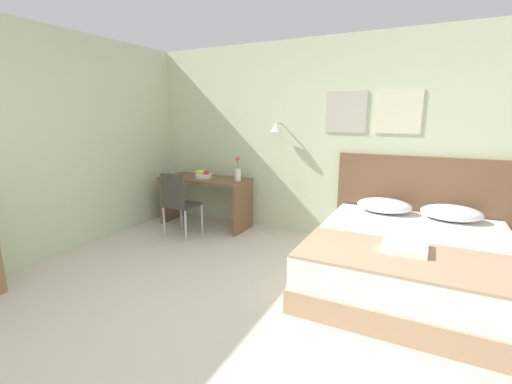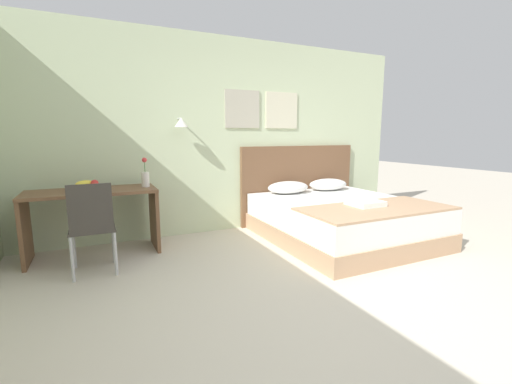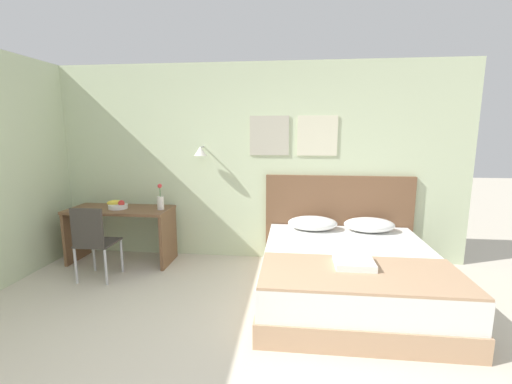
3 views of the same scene
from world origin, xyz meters
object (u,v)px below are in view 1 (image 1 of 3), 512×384
Objects in this scene: pillow_right at (451,213)px; bed at (409,262)px; folded_towel_near_foot at (405,246)px; desk_chair at (178,200)px; desk at (205,191)px; flower_vase at (238,173)px; throw_blanket at (408,258)px; fruit_bowl at (203,175)px; pillow_left at (384,206)px; headboard at (417,204)px.

bed is at bearing -114.47° from pillow_right.
folded_towel_near_foot is 2.93m from desk_chair.
desk is 3.94× the size of flower_vase.
desk reaches higher than pillow_right.
pillow_right is at bearing 72.24° from folded_towel_near_foot.
flower_vase is (0.59, 0.62, 0.33)m from desk_chair.
throw_blanket is 2.69m from flower_vase.
fruit_bowl is at bearing -179.83° from flower_vase.
flower_vase is (-2.29, 1.15, 0.29)m from folded_towel_near_foot.
desk is 0.66m from flower_vase.
throw_blanket is 5.17× the size of flower_vase.
desk is 4.90× the size of fruit_bowl.
desk_chair is 3.28× the size of fruit_bowl.
pillow_left is 2.56m from desk.
fruit_bowl is at bearing 158.35° from folded_towel_near_foot.
pillow_right is at bearing -38.17° from headboard.
flower_vase is (-2.69, -0.08, 0.26)m from pillow_right.
desk_chair is (-0.01, -0.63, -0.00)m from desk.
throw_blanket is 4.99× the size of folded_towel_near_foot.
flower_vase reaches higher than pillow_right.
folded_towel_near_foot reaches higher than bed.
headboard reaches higher than throw_blanket.
pillow_left is at bearing 1.54° from desk.
flower_vase is at bearing 0.17° from fruit_bowl.
flower_vase is (-2.33, 1.29, 0.34)m from throw_blanket.
pillow_left reaches higher than throw_blanket.
throw_blanket is at bearing -23.78° from fruit_bowl.
desk_chair reaches higher than bed.
pillow_left is 1.42m from throw_blanket.
folded_towel_near_foot is 0.26× the size of desk.
flower_vase is at bearing 151.05° from throw_blanket.
headboard is 1.44× the size of desk.
desk_chair reaches higher than desk.
desk is at bearing 155.89° from throw_blanket.
desk_chair is at bearing -161.47° from headboard.
throw_blanket is at bearing -24.11° from desk.
folded_towel_near_foot is at bearing -21.65° from fruit_bowl.
pillow_left is 2.66m from desk_chair.
folded_towel_near_foot is (0.31, -1.23, -0.03)m from pillow_left.
pillow_left is at bearing 104.45° from throw_blanket.
headboard is 1.50m from folded_towel_near_foot.
headboard is at bearing 90.00° from throw_blanket.
desk is 0.26m from fruit_bowl.
pillow_left is at bearing 114.47° from bed.
desk is at bearing 166.33° from bed.
flower_vase is (-2.33, 0.70, 0.61)m from bed.
desk is at bearing 158.01° from folded_towel_near_foot.
fruit_bowl is at bearing 90.49° from desk_chair.
headboard is at bearing 8.69° from flower_vase.
pillow_right is 3.28m from fruit_bowl.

